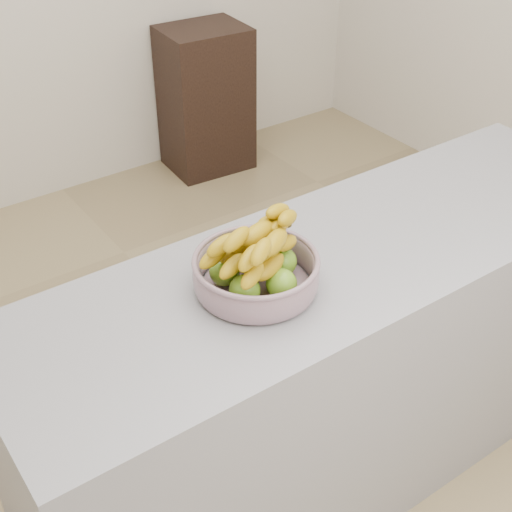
# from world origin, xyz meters

# --- Properties ---
(ground) EXTENTS (4.00, 4.00, 0.00)m
(ground) POSITION_xyz_m (0.00, 0.00, 0.00)
(ground) COLOR #928059
(ground) RESTS_ON ground
(counter) EXTENTS (2.00, 0.60, 0.90)m
(counter) POSITION_xyz_m (0.00, -0.33, 0.45)
(counter) COLOR gray
(counter) RESTS_ON ground
(cabinet) EXTENTS (0.48, 0.40, 0.82)m
(cabinet) POSITION_xyz_m (0.84, 1.78, 0.41)
(cabinet) COLOR black
(cabinet) RESTS_ON ground
(fruit_bowl) EXTENTS (0.32, 0.32, 0.19)m
(fruit_bowl) POSITION_xyz_m (-0.31, -0.33, 0.96)
(fruit_bowl) COLOR #98A6B6
(fruit_bowl) RESTS_ON counter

